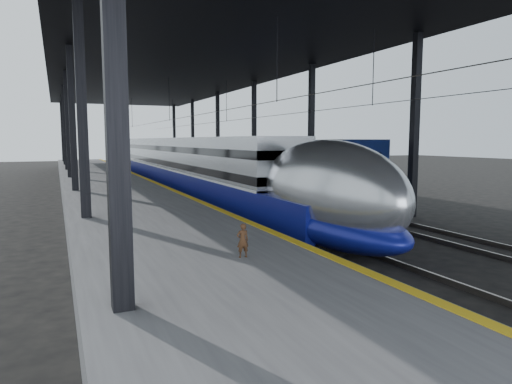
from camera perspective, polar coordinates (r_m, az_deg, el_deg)
ground at (r=14.86m, az=4.14°, el=-8.44°), size 160.00×160.00×0.00m
platform at (r=33.02m, az=-17.93°, el=0.39°), size 6.00×80.00×1.00m
yellow_strip at (r=33.36m, az=-13.17°, el=1.47°), size 0.30×80.00×0.01m
rails at (r=34.77m, az=-4.68°, el=0.28°), size 6.52×80.00×0.16m
canopy at (r=34.22m, az=-9.10°, el=15.30°), size 18.00×75.00×9.47m
tgv_train at (r=42.15m, az=-11.71°, el=3.69°), size 2.79×65.20×4.00m
second_train at (r=47.40m, az=-6.82°, el=4.19°), size 2.81×56.05×3.88m
child at (r=11.07m, az=-1.68°, el=-6.07°), size 0.31×0.21×0.84m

